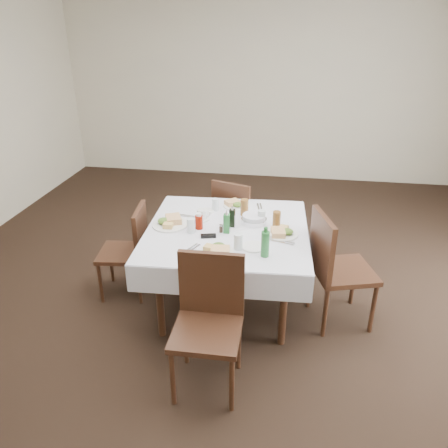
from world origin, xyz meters
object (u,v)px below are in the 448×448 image
object	(u,v)px
dining_table	(227,237)
coffee_mug	(202,215)
chair_east	(333,263)
water_e	(262,217)
oil_cruet_green	(227,223)
water_n	(215,205)
bread_basket	(254,219)
green_bottle	(265,244)
ketchup_bottle	(199,221)
water_w	(191,226)
chair_north	(235,215)
chair_south	(209,314)
chair_west	(131,246)
oil_cruet_dark	(232,217)
water_s	(238,242)

from	to	relation	value
dining_table	coffee_mug	bearing A→B (deg)	150.49
chair_east	water_e	bearing A→B (deg)	158.61
oil_cruet_green	coffee_mug	xyz separation A→B (m)	(-0.25, 0.21, -0.05)
chair_east	water_n	size ratio (longest dim) A/B	8.81
bread_basket	green_bottle	xyz separation A→B (m)	(0.14, -0.57, 0.07)
dining_table	ketchup_bottle	world-z (taller)	ketchup_bottle
green_bottle	water_w	bearing A→B (deg)	154.67
water_n	green_bottle	xyz separation A→B (m)	(0.51, -0.78, 0.05)
chair_north	chair_south	bearing A→B (deg)	-88.17
water_w	bread_basket	world-z (taller)	water_w
chair_west	water_e	xyz separation A→B (m)	(1.17, 0.09, 0.33)
chair_south	chair_east	bearing A→B (deg)	42.11
water_n	coffee_mug	size ratio (longest dim) A/B	0.78
chair_north	ketchup_bottle	distance (m)	0.96
chair_north	water_n	distance (m)	0.59
water_e	ketchup_bottle	world-z (taller)	ketchup_bottle
chair_south	water_w	bearing A→B (deg)	110.92
chair_west	bread_basket	world-z (taller)	chair_west
water_w	bread_basket	size ratio (longest dim) A/B	0.56
chair_north	water_e	distance (m)	0.83
chair_east	chair_west	world-z (taller)	chair_east
green_bottle	chair_west	bearing A→B (deg)	159.38
chair_south	green_bottle	size ratio (longest dim) A/B	4.07
chair_west	oil_cruet_dark	bearing A→B (deg)	0.00
oil_cruet_dark	green_bottle	world-z (taller)	green_bottle
chair_west	coffee_mug	distance (m)	0.72
oil_cruet_green	green_bottle	xyz separation A→B (m)	(0.34, -0.34, 0.01)
water_s	water_e	bearing A→B (deg)	73.93
water_w	green_bottle	world-z (taller)	green_bottle
chair_east	chair_north	bearing A→B (deg)	134.73
coffee_mug	dining_table	bearing A→B (deg)	-29.51
chair_north	green_bottle	bearing A→B (deg)	-72.80
dining_table	green_bottle	bearing A→B (deg)	-50.14
oil_cruet_dark	green_bottle	size ratio (longest dim) A/B	0.84
water_w	water_n	bearing A→B (deg)	76.01
water_w	ketchup_bottle	distance (m)	0.10
chair_south	oil_cruet_dark	world-z (taller)	same
water_e	water_w	xyz separation A→B (m)	(-0.56, -0.26, 0.00)
water_n	ketchup_bottle	distance (m)	0.40
chair_north	water_w	distance (m)	1.04
chair_east	water_s	distance (m)	0.83
chair_west	ketchup_bottle	distance (m)	0.74
chair_north	oil_cruet_green	size ratio (longest dim) A/B	4.26
water_n	water_s	bearing A→B (deg)	-66.71
dining_table	water_w	bearing A→B (deg)	-157.77
oil_cruet_dark	coffee_mug	distance (m)	0.29
chair_west	oil_cruet_green	distance (m)	0.97
chair_east	water_e	size ratio (longest dim) A/B	8.12
chair_north	bread_basket	bearing A→B (deg)	-69.86
chair_south	chair_east	xyz separation A→B (m)	(0.88, 0.79, 0.02)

